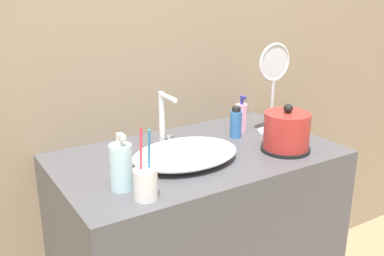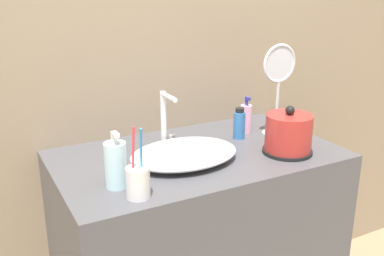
% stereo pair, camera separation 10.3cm
% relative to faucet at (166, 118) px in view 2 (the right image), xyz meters
% --- Properties ---
extents(wall_back, '(6.00, 0.04, 2.60)m').
position_rel_faucet_xyz_m(wall_back, '(0.07, 0.20, 0.29)').
color(wall_back, gray).
rests_on(wall_back, ground_plane).
extents(sink_basin, '(0.38, 0.28, 0.06)m').
position_rel_faucet_xyz_m(sink_basin, '(-0.01, -0.16, -0.08)').
color(sink_basin, white).
rests_on(sink_basin, vanity_counter).
extents(faucet, '(0.06, 0.11, 0.21)m').
position_rel_faucet_xyz_m(faucet, '(0.00, 0.00, 0.00)').
color(faucet, silver).
rests_on(faucet, vanity_counter).
extents(electric_kettle, '(0.18, 0.18, 0.18)m').
position_rel_faucet_xyz_m(electric_kettle, '(0.36, -0.26, -0.05)').
color(electric_kettle, black).
rests_on(electric_kettle, vanity_counter).
extents(toothbrush_cup, '(0.07, 0.07, 0.22)m').
position_rel_faucet_xyz_m(toothbrush_cup, '(-0.24, -0.33, -0.07)').
color(toothbrush_cup, silver).
rests_on(toothbrush_cup, vanity_counter).
extents(lotion_bottle, '(0.05, 0.05, 0.15)m').
position_rel_faucet_xyz_m(lotion_bottle, '(0.36, 0.00, -0.05)').
color(lotion_bottle, '#EAA8C6').
rests_on(lotion_bottle, vanity_counter).
extents(shampoo_bottle, '(0.07, 0.07, 0.18)m').
position_rel_faucet_xyz_m(shampoo_bottle, '(-0.27, -0.24, -0.04)').
color(shampoo_bottle, silver).
rests_on(shampoo_bottle, vanity_counter).
extents(mouthwash_bottle, '(0.05, 0.05, 0.12)m').
position_rel_faucet_xyz_m(mouthwash_bottle, '(0.29, -0.05, -0.06)').
color(mouthwash_bottle, '#3370B7').
rests_on(mouthwash_bottle, vanity_counter).
extents(vanity_mirror, '(0.15, 0.11, 0.37)m').
position_rel_faucet_xyz_m(vanity_mirror, '(0.45, -0.08, 0.10)').
color(vanity_mirror, silver).
rests_on(vanity_mirror, vanity_counter).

